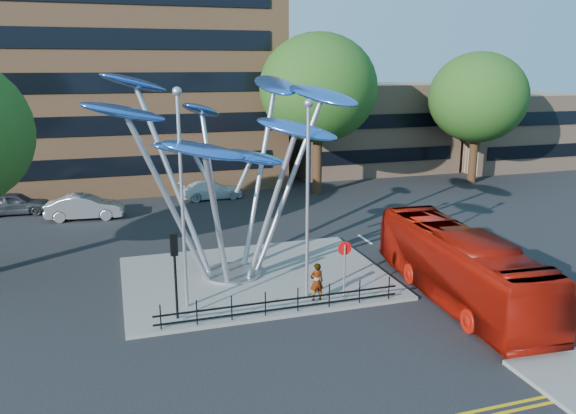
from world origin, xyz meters
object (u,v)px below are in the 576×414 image
object	(u,v)px
tree_right	(318,88)
parked_car_left	(15,203)
tree_far	(478,98)
parked_car_mid	(85,207)
street_lamp_left	(181,182)
street_lamp_right	(308,183)
no_entry_sign_island	(345,259)
traffic_light_island	(175,258)
red_bus	(459,266)
pedestrian	(317,282)
leaf_sculpture	(226,131)
parked_car_right	(211,190)

from	to	relation	value
tree_right	parked_car_left	distance (m)	22.65
tree_far	parked_car_mid	world-z (taller)	tree_far
parked_car_left	parked_car_mid	distance (m)	5.21
parked_car_mid	tree_far	bearing A→B (deg)	-79.23
street_lamp_left	parked_car_mid	xyz separation A→B (m)	(-4.44, 16.02, -4.56)
street_lamp_right	parked_car_mid	size ratio (longest dim) A/B	1.73
street_lamp_left	parked_car_left	bearing A→B (deg)	115.62
street_lamp_right	no_entry_sign_island	size ratio (longest dim) A/B	3.39
traffic_light_island	no_entry_sign_island	world-z (taller)	traffic_light_island
street_lamp_left	traffic_light_island	distance (m)	2.96
tree_right	red_bus	world-z (taller)	tree_right
traffic_light_island	pedestrian	xyz separation A→B (m)	(5.76, 0.00, -1.65)
leaf_sculpture	parked_car_right	world-z (taller)	leaf_sculpture
tree_right	street_lamp_right	distance (m)	20.64
parked_car_left	parked_car_mid	world-z (taller)	parked_car_mid
street_lamp_right	no_entry_sign_island	distance (m)	3.64
tree_right	red_bus	bearing A→B (deg)	-93.83
street_lamp_right	pedestrian	world-z (taller)	street_lamp_right
street_lamp_left	street_lamp_right	world-z (taller)	street_lamp_left
no_entry_sign_island	pedestrian	bearing A→B (deg)	-179.25
street_lamp_left	parked_car_left	xyz separation A→B (m)	(-8.94, 18.65, -4.61)
pedestrian	parked_car_right	distance (m)	20.21
red_bus	parked_car_mid	bearing A→B (deg)	134.13
tree_right	parked_car_right	bearing A→B (deg)	175.18
street_lamp_left	parked_car_left	world-z (taller)	street_lamp_left
street_lamp_left	parked_car_mid	size ratio (longest dim) A/B	1.83
tree_far	tree_right	bearing A→B (deg)	-180.00
red_bus	parked_car_right	xyz separation A→B (m)	(-6.75, 21.60, -0.85)
tree_right	street_lamp_left	bearing A→B (deg)	-124.05
leaf_sculpture	street_lamp_left	size ratio (longest dim) A/B	1.45
pedestrian	parked_car_mid	distance (m)	19.59
street_lamp_right	leaf_sculpture	bearing A→B (deg)	124.91
tree_right	street_lamp_left	distance (m)	22.49
traffic_light_island	no_entry_sign_island	bearing A→B (deg)	0.13
red_bus	tree_far	bearing A→B (deg)	57.63
red_bus	parked_car_left	xyz separation A→B (m)	(-20.04, 21.06, -0.77)
street_lamp_left	tree_right	bearing A→B (deg)	55.95
street_lamp_right	traffic_light_island	distance (m)	6.05
tree_far	leaf_sculpture	world-z (taller)	tree_far
pedestrian	tree_far	bearing A→B (deg)	-136.60
tree_far	street_lamp_left	xyz separation A→B (m)	(-26.50, -18.50, -1.75)
leaf_sculpture	pedestrian	bearing A→B (deg)	-55.94
street_lamp_right	traffic_light_island	size ratio (longest dim) A/B	2.42
parked_car_mid	tree_right	bearing A→B (deg)	-75.49
traffic_light_island	parked_car_mid	world-z (taller)	traffic_light_island
tree_far	parked_car_left	world-z (taller)	tree_far
tree_right	tree_far	xyz separation A→B (m)	(14.00, 0.00, -0.93)
leaf_sculpture	parked_car_right	size ratio (longest dim) A/B	2.74
parked_car_right	street_lamp_right	bearing A→B (deg)	178.80
no_entry_sign_island	tree_right	bearing A→B (deg)	72.88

